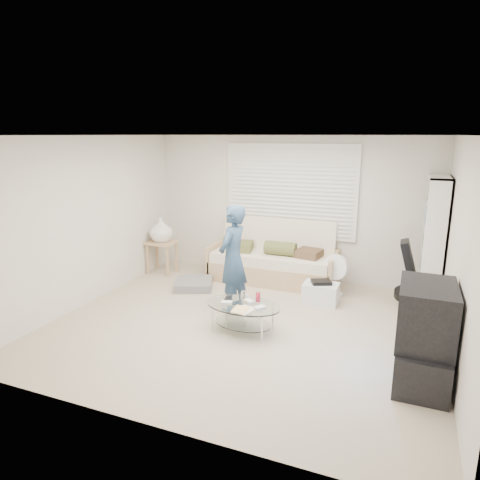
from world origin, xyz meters
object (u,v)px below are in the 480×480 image
at_px(bookshelf, 433,241).
at_px(coffee_table, 243,310).
at_px(futon_sofa, 273,261).
at_px(tv_unit, 424,335).

distance_m(bookshelf, coffee_table, 3.07).
bearing_deg(coffee_table, bookshelf, 41.07).
bearing_deg(coffee_table, futon_sofa, 96.63).
distance_m(futon_sofa, tv_unit, 3.43).
height_order(futon_sofa, coffee_table, futon_sofa).
bearing_deg(futon_sofa, tv_unit, -46.04).
bearing_deg(tv_unit, futon_sofa, 133.96).
distance_m(tv_unit, coffee_table, 2.18).
relative_size(futon_sofa, bookshelf, 1.14).
height_order(futon_sofa, tv_unit, futon_sofa).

